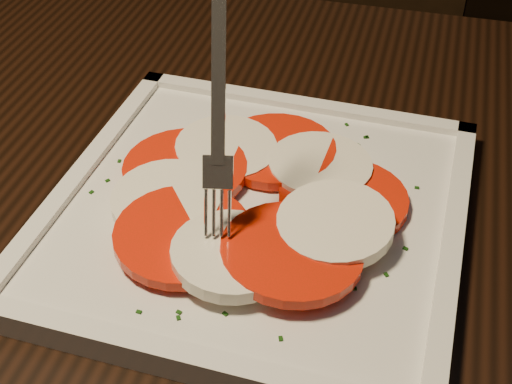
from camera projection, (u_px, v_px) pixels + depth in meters
name	position (u px, v px, depth m)	size (l,w,h in m)	color
table	(230.00, 306.00, 0.61)	(1.28, 0.92, 0.75)	black
chair	(323.00, 48.00, 1.20)	(0.50, 0.50, 0.93)	black
plate	(256.00, 215.00, 0.54)	(0.30, 0.30, 0.01)	silver
caprese_salad	(256.00, 198.00, 0.53)	(0.25, 0.24, 0.03)	red
fork	(220.00, 94.00, 0.46)	(0.03, 0.08, 0.17)	white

